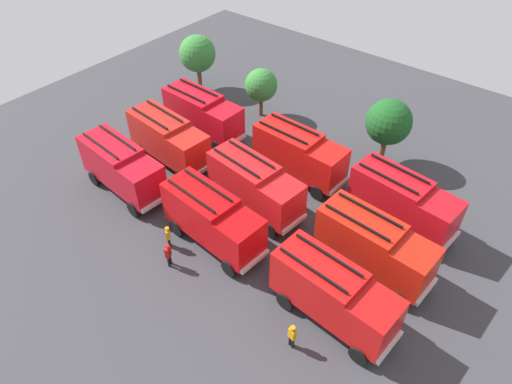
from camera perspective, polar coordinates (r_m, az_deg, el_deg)
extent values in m
plane|color=#38383D|center=(32.88, 0.00, -1.83)|extent=(54.62, 54.62, 0.00)
cube|color=red|center=(32.55, -13.72, 1.13)|extent=(2.39, 2.66, 2.60)
cube|color=#8C9EAD|center=(31.64, -12.70, 0.73)|extent=(0.25, 2.12, 1.46)
cube|color=red|center=(34.94, -17.12, 3.84)|extent=(4.98, 2.87, 2.90)
cube|color=black|center=(34.31, -16.69, 6.44)|extent=(4.32, 0.46, 0.12)
cube|color=black|center=(33.81, -18.60, 5.41)|extent=(4.32, 0.46, 0.12)
cube|color=silver|center=(32.49, -12.16, -1.35)|extent=(0.39, 2.38, 0.28)
cylinder|color=black|center=(33.87, -11.50, -0.06)|extent=(1.12, 0.44, 1.10)
cylinder|color=black|center=(32.98, -14.76, -2.07)|extent=(1.12, 0.44, 1.10)
cylinder|color=black|center=(37.24, -16.11, 3.35)|extent=(1.12, 0.44, 1.10)
cylinder|color=black|center=(36.44, -19.17, 1.61)|extent=(1.12, 0.44, 1.10)
cube|color=red|center=(27.88, -1.92, -5.69)|extent=(2.39, 2.66, 2.60)
cube|color=#8C9EAD|center=(27.15, -0.35, -6.36)|extent=(0.24, 2.12, 1.46)
cube|color=red|center=(29.66, -6.74, -2.07)|extent=(4.98, 2.86, 2.90)
cube|color=black|center=(28.93, -5.97, 0.87)|extent=(4.32, 0.45, 0.12)
cube|color=black|center=(28.30, -8.02, -0.45)|extent=(4.32, 0.45, 0.12)
cube|color=silver|center=(28.18, -0.11, -8.52)|extent=(0.38, 2.38, 0.28)
cylinder|color=black|center=(29.50, 0.08, -6.71)|extent=(1.12, 0.43, 1.10)
cylinder|color=black|center=(28.41, -3.28, -9.31)|extent=(1.12, 0.43, 1.10)
cylinder|color=black|center=(32.05, -6.33, -2.20)|extent=(1.12, 0.43, 1.10)
cylinder|color=black|center=(31.04, -9.63, -4.41)|extent=(1.12, 0.43, 1.10)
cube|color=red|center=(25.06, 14.19, -15.05)|extent=(2.36, 2.64, 2.60)
cube|color=#8C9EAD|center=(24.63, 16.44, -15.88)|extent=(0.22, 2.13, 1.46)
cube|color=red|center=(25.83, 7.61, -10.78)|extent=(4.96, 2.82, 2.90)
cube|color=black|center=(25.01, 8.87, -7.62)|extent=(4.32, 0.41, 0.12)
cube|color=black|center=(24.24, 6.95, -9.46)|extent=(4.32, 0.41, 0.12)
cube|color=silver|center=(25.82, 16.10, -17.84)|extent=(0.36, 2.38, 0.28)
cylinder|color=black|center=(26.95, 15.39, -15.45)|extent=(1.12, 0.42, 1.10)
cylinder|color=black|center=(25.69, 12.52, -18.95)|extent=(1.12, 0.42, 1.10)
cylinder|color=black|center=(28.18, 6.81, -10.20)|extent=(1.12, 0.42, 1.10)
cylinder|color=black|center=(26.98, 3.63, -13.19)|extent=(1.12, 0.42, 1.10)
cube|color=red|center=(34.72, -8.18, 4.87)|extent=(2.40, 2.67, 2.60)
cube|color=#8C9EAD|center=(33.86, -7.09, 4.58)|extent=(0.26, 2.12, 1.46)
cube|color=red|center=(37.01, -11.72, 7.22)|extent=(4.99, 2.89, 2.90)
cube|color=black|center=(36.50, -11.20, 9.71)|extent=(4.32, 0.48, 0.12)
cube|color=black|center=(35.87, -12.93, 8.82)|extent=(4.32, 0.48, 0.12)
cube|color=silver|center=(34.65, -6.73, 2.54)|extent=(0.40, 2.38, 0.28)
cylinder|color=black|center=(36.10, -6.30, 3.60)|extent=(1.13, 0.44, 1.10)
cylinder|color=black|center=(34.97, -9.23, 1.83)|extent=(1.13, 0.44, 1.10)
cylinder|color=black|center=(39.33, -11.07, 6.56)|extent=(1.13, 0.44, 1.10)
cylinder|color=black|center=(38.30, -13.88, 5.01)|extent=(1.13, 0.44, 1.10)
cube|color=red|center=(30.16, 3.14, -1.29)|extent=(2.45, 2.72, 2.60)
cube|color=#8C9EAD|center=(29.46, 4.66, -1.81)|extent=(0.31, 2.12, 1.46)
cube|color=red|center=(31.90, -1.49, 1.91)|extent=(5.04, 3.00, 2.90)
cube|color=black|center=(31.30, -0.63, 4.70)|extent=(4.31, 0.58, 0.12)
cube|color=black|center=(30.55, -2.47, 3.61)|extent=(4.31, 0.58, 0.12)
cube|color=silver|center=(30.41, 4.73, -3.96)|extent=(0.45, 2.38, 0.28)
cylinder|color=black|center=(31.80, 4.77, -2.48)|extent=(1.13, 0.47, 1.10)
cylinder|color=black|center=(30.50, 1.78, -4.69)|extent=(1.13, 0.47, 1.10)
cylinder|color=black|center=(34.29, -1.39, 1.51)|extent=(1.13, 0.47, 1.10)
cylinder|color=black|center=(33.08, -4.38, -0.37)|extent=(1.13, 0.47, 1.10)
cube|color=red|center=(27.82, 18.58, -8.75)|extent=(2.35, 2.63, 2.60)
cube|color=#8C9EAD|center=(27.42, 20.63, -9.36)|extent=(0.21, 2.13, 1.46)
cube|color=red|center=(28.53, 12.55, -5.15)|extent=(4.95, 2.80, 2.90)
cube|color=black|center=(27.90, 13.78, -2.15)|extent=(4.32, 0.39, 0.12)
cube|color=black|center=(26.99, 12.25, -3.64)|extent=(4.32, 0.39, 0.12)
cube|color=silver|center=(28.49, 20.20, -11.39)|extent=(0.35, 2.38, 0.28)
cylinder|color=black|center=(29.71, 19.36, -9.49)|extent=(1.12, 0.42, 1.10)
cylinder|color=black|center=(28.19, 17.10, -12.43)|extent=(1.12, 0.42, 1.10)
cylinder|color=black|center=(30.86, 11.44, -5.06)|extent=(1.12, 0.42, 1.10)
cylinder|color=black|center=(29.40, 8.84, -7.60)|extent=(1.12, 0.42, 1.10)
cube|color=red|center=(37.57, -3.90, 8.34)|extent=(2.27, 2.56, 2.60)
cube|color=#8C9EAD|center=(36.79, -2.73, 8.18)|extent=(0.14, 2.13, 1.46)
cube|color=red|center=(39.68, -7.64, 10.25)|extent=(4.87, 2.64, 2.90)
cube|color=black|center=(39.30, -7.11, 12.62)|extent=(4.32, 0.25, 0.12)
cube|color=black|center=(38.51, -8.60, 11.83)|extent=(4.32, 0.25, 0.12)
cube|color=silver|center=(37.52, -2.49, 6.23)|extent=(0.27, 2.38, 0.28)
cylinder|color=black|center=(39.03, -2.37, 7.06)|extent=(1.11, 0.38, 1.10)
cylinder|color=black|center=(37.63, -4.84, 5.48)|extent=(1.11, 0.38, 1.10)
cylinder|color=black|center=(42.01, -7.38, 9.45)|extent=(1.11, 0.38, 1.10)
cylinder|color=black|center=(40.71, -9.83, 8.04)|extent=(1.11, 0.38, 1.10)
cube|color=red|center=(33.36, 8.67, 3.09)|extent=(2.28, 2.57, 2.60)
cube|color=#8C9EAD|center=(32.77, 10.23, 2.76)|extent=(0.15, 2.13, 1.46)
cube|color=red|center=(34.79, 3.92, 5.63)|extent=(4.88, 2.66, 2.90)
cube|color=black|center=(34.38, 4.75, 8.26)|extent=(4.32, 0.26, 0.12)
cube|color=black|center=(33.45, 3.31, 7.30)|extent=(4.32, 0.26, 0.12)
cube|color=silver|center=(33.63, 10.16, 0.71)|extent=(0.28, 2.38, 0.28)
cylinder|color=black|center=(35.07, 9.78, 1.87)|extent=(1.11, 0.39, 1.10)
cylinder|color=black|center=(33.46, 7.54, -0.09)|extent=(1.11, 0.39, 1.10)
cylinder|color=black|center=(37.15, 3.47, 5.02)|extent=(1.11, 0.39, 1.10)
cylinder|color=black|center=(35.64, 1.08, 3.30)|extent=(1.11, 0.39, 1.10)
cube|color=red|center=(31.10, 21.35, -3.17)|extent=(2.44, 2.71, 2.60)
cube|color=#8C9EAD|center=(30.70, 23.17, -3.68)|extent=(0.29, 2.12, 1.46)
cube|color=red|center=(31.91, 16.03, 0.02)|extent=(5.03, 2.97, 2.90)
cube|color=black|center=(31.44, 17.21, 2.76)|extent=(4.31, 0.55, 0.12)
cube|color=black|center=(30.44, 15.89, 1.64)|extent=(4.31, 0.55, 0.12)
cube|color=silver|center=(31.64, 22.72, -5.69)|extent=(0.44, 2.38, 0.28)
cylinder|color=black|center=(32.95, 21.96, -4.20)|extent=(1.13, 0.46, 1.10)
cylinder|color=black|center=(31.26, 19.97, -6.51)|extent=(1.13, 0.46, 1.10)
cylinder|color=black|center=(34.21, 14.90, -0.25)|extent=(1.13, 0.46, 1.10)
cylinder|color=black|center=(32.59, 12.62, -2.24)|extent=(1.13, 0.46, 1.10)
cylinder|color=black|center=(29.37, -10.65, -8.39)|extent=(0.16, 0.16, 0.82)
cylinder|color=black|center=(29.49, -10.47, -8.10)|extent=(0.16, 0.16, 0.82)
cube|color=#B7140F|center=(28.87, -10.75, -7.26)|extent=(0.38, 0.48, 0.71)
sphere|color=beige|center=(28.52, -10.86, -6.63)|extent=(0.23, 0.23, 0.23)
cylinder|color=#B7140F|center=(28.45, -10.89, -6.51)|extent=(0.29, 0.29, 0.07)
cylinder|color=black|center=(25.75, 4.53, -17.96)|extent=(0.16, 0.16, 0.79)
cylinder|color=black|center=(25.82, 4.21, -17.65)|extent=(0.16, 0.16, 0.79)
cube|color=orange|center=(25.15, 4.46, -16.93)|extent=(0.46, 0.33, 0.69)
sphere|color=brown|center=(24.76, 4.52, -16.37)|extent=(0.22, 0.22, 0.22)
cylinder|color=orange|center=(24.69, 4.53, -16.26)|extent=(0.28, 0.28, 0.07)
cylinder|color=black|center=(30.58, -10.61, -5.90)|extent=(0.16, 0.16, 0.77)
cylinder|color=black|center=(30.44, -10.58, -6.18)|extent=(0.16, 0.16, 0.77)
cube|color=orange|center=(29.99, -10.76, -5.11)|extent=(0.48, 0.45, 0.67)
sphere|color=tan|center=(29.68, -10.87, -4.52)|extent=(0.22, 0.22, 0.22)
cylinder|color=orange|center=(29.62, -10.89, -4.40)|extent=(0.27, 0.27, 0.07)
cylinder|color=brown|center=(46.71, -6.93, 13.69)|extent=(0.43, 0.43, 2.14)
sphere|color=#337A33|center=(45.61, -7.20, 16.50)|extent=(3.42, 3.42, 3.42)
cylinder|color=brown|center=(42.16, 0.61, 10.47)|extent=(0.35, 0.35, 1.77)
sphere|color=#337A33|center=(41.13, 0.63, 12.98)|extent=(2.84, 2.84, 2.84)
cylinder|color=brown|center=(37.64, 15.25, 5.01)|extent=(0.43, 0.43, 2.16)
sphere|color=#19511E|center=(36.25, 15.96, 8.26)|extent=(3.46, 3.46, 3.46)
cone|color=#F2600C|center=(34.91, 13.90, 0.42)|extent=(0.43, 0.43, 0.62)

